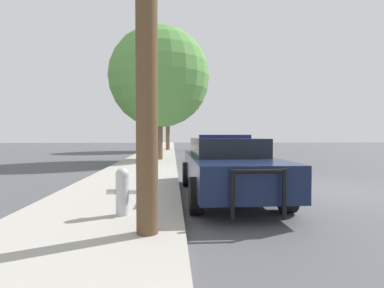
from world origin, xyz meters
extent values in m
plane|color=#4F4F54|center=(0.00, 0.00, 0.00)|extent=(110.00, 110.00, 0.00)
cube|color=#ADA89E|center=(-5.10, 0.00, 0.07)|extent=(3.00, 110.00, 0.13)
cube|color=#141E3D|center=(-2.46, -0.78, 0.68)|extent=(1.85, 5.14, 0.65)
cube|color=black|center=(-2.46, -0.52, 1.22)|extent=(1.58, 2.68, 0.42)
cylinder|color=black|center=(-1.56, -2.37, 0.36)|extent=(0.24, 0.71, 0.71)
cylinder|color=black|center=(-3.34, -2.38, 0.36)|extent=(0.24, 0.71, 0.71)
cylinder|color=black|center=(-1.57, 0.82, 0.36)|extent=(0.24, 0.71, 0.71)
cylinder|color=black|center=(-3.36, 0.81, 0.36)|extent=(0.24, 0.71, 0.71)
cylinder|color=black|center=(-2.04, -3.47, 0.59)|extent=(0.07, 0.07, 0.78)
cylinder|color=black|center=(-2.86, -3.47, 0.59)|extent=(0.07, 0.07, 0.78)
cylinder|color=black|center=(-2.45, -3.47, 0.94)|extent=(0.87, 0.07, 0.07)
cube|color=navy|center=(-2.46, -0.52, 1.47)|extent=(1.31, 0.21, 0.09)
cube|color=navy|center=(-1.54, -0.78, 0.71)|extent=(0.02, 3.70, 0.18)
cylinder|color=#B7BCC1|center=(-4.65, -2.84, 0.46)|extent=(0.22, 0.22, 0.67)
sphere|color=#B7BCC1|center=(-4.65, -2.84, 0.83)|extent=(0.23, 0.23, 0.23)
cylinder|color=#B7BCC1|center=(-4.84, -2.84, 0.53)|extent=(0.15, 0.09, 0.09)
cylinder|color=#B7BCC1|center=(-4.46, -2.84, 0.53)|extent=(0.15, 0.09, 0.09)
cylinder|color=#424247|center=(-4.19, 21.82, 2.68)|extent=(0.16, 0.16, 5.09)
cylinder|color=#424247|center=(-2.75, 21.82, 5.07)|extent=(2.89, 0.11, 0.11)
cube|color=black|center=(-1.31, 21.82, 4.62)|extent=(0.30, 0.24, 0.90)
sphere|color=red|center=(-1.31, 21.69, 4.92)|extent=(0.20, 0.20, 0.20)
sphere|color=orange|center=(-1.31, 21.69, 4.62)|extent=(0.20, 0.20, 0.20)
sphere|color=green|center=(-1.31, 21.69, 4.32)|extent=(0.20, 0.20, 0.20)
cube|color=slate|center=(2.23, 39.16, 0.66)|extent=(1.83, 4.55, 0.67)
cube|color=black|center=(2.23, 38.94, 1.20)|extent=(1.55, 2.38, 0.40)
cylinder|color=black|center=(1.34, 40.55, 0.32)|extent=(0.25, 0.64, 0.64)
cylinder|color=black|center=(3.06, 40.58, 0.32)|extent=(0.25, 0.64, 0.64)
cylinder|color=black|center=(1.39, 37.75, 0.32)|extent=(0.25, 0.64, 0.64)
cylinder|color=black|center=(3.11, 37.78, 0.32)|extent=(0.25, 0.64, 0.64)
cube|color=silver|center=(2.49, 28.48, 0.65)|extent=(1.93, 4.46, 0.65)
cube|color=black|center=(2.48, 28.70, 1.19)|extent=(1.62, 2.34, 0.42)
cylinder|color=black|center=(3.42, 27.13, 0.33)|extent=(0.26, 0.66, 0.66)
cylinder|color=black|center=(1.63, 27.09, 0.33)|extent=(0.26, 0.66, 0.66)
cylinder|color=black|center=(3.35, 29.87, 0.33)|extent=(0.26, 0.66, 0.66)
cylinder|color=black|center=(1.56, 29.83, 0.33)|extent=(0.26, 0.66, 0.66)
cylinder|color=brown|center=(-4.24, 20.89, 1.99)|extent=(0.38, 0.38, 3.72)
sphere|color=#387A33|center=(-4.24, 20.89, 5.46)|extent=(5.85, 5.85, 5.85)
cylinder|color=brown|center=(-4.53, 9.28, 1.70)|extent=(0.36, 0.36, 3.13)
sphere|color=#5B9947|center=(-4.53, 9.28, 4.84)|extent=(5.74, 5.74, 5.74)
camera|label=1|loc=(-3.78, -8.03, 1.50)|focal=28.00mm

